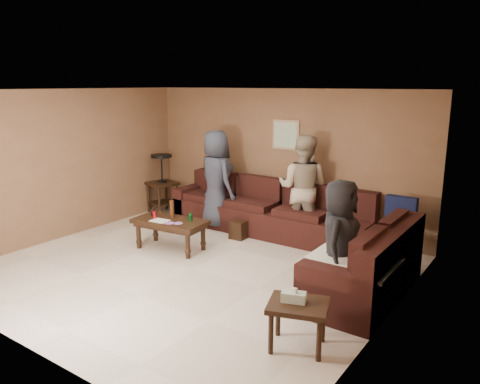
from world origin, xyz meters
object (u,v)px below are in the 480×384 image
(person_left, at_px, (216,179))
(waste_bin, at_px, (239,230))
(sectional_sofa, at_px, (293,230))
(coffee_table, at_px, (170,224))
(person_middle, at_px, (303,188))
(side_table_right, at_px, (297,309))
(end_table_left, at_px, (162,183))
(person_right, at_px, (339,242))

(person_left, bearing_deg, waste_bin, 178.17)
(sectional_sofa, relative_size, coffee_table, 3.81)
(sectional_sofa, relative_size, person_middle, 2.61)
(waste_bin, xyz_separation_m, person_middle, (0.89, 0.57, 0.74))
(side_table_right, bearing_deg, end_table_left, 147.98)
(sectional_sofa, height_order, coffee_table, sectional_sofa)
(coffee_table, relative_size, side_table_right, 1.73)
(side_table_right, xyz_separation_m, person_right, (-0.09, 1.21, 0.34))
(sectional_sofa, distance_m, end_table_left, 3.29)
(side_table_right, relative_size, waste_bin, 2.29)
(person_right, bearing_deg, person_left, 54.24)
(coffee_table, height_order, person_right, person_right)
(coffee_table, relative_size, person_right, 0.81)
(person_left, height_order, person_right, person_left)
(sectional_sofa, bearing_deg, side_table_right, -60.76)
(end_table_left, distance_m, side_table_right, 5.46)
(waste_bin, xyz_separation_m, person_right, (2.32, -1.23, 0.60))
(side_table_right, bearing_deg, person_middle, 116.78)
(side_table_right, relative_size, person_right, 0.47)
(coffee_table, relative_size, end_table_left, 1.02)
(sectional_sofa, height_order, end_table_left, end_table_left)
(coffee_table, bearing_deg, person_right, -3.52)
(side_table_right, height_order, person_right, person_right)
(waste_bin, relative_size, person_left, 0.17)
(side_table_right, bearing_deg, waste_bin, 134.73)
(sectional_sofa, relative_size, person_left, 2.61)
(sectional_sofa, bearing_deg, waste_bin, -178.77)
(side_table_right, xyz_separation_m, person_left, (-3.13, 2.75, 0.48))
(person_middle, height_order, person_right, person_middle)
(end_table_left, xyz_separation_m, waste_bin, (2.21, -0.45, -0.47))
(end_table_left, bearing_deg, person_left, -5.42)
(person_middle, xyz_separation_m, person_right, (1.43, -1.80, -0.14))
(sectional_sofa, height_order, waste_bin, sectional_sofa)
(waste_bin, relative_size, person_right, 0.20)
(person_left, height_order, person_middle, person_middle)
(person_left, bearing_deg, person_right, 174.81)
(person_middle, bearing_deg, sectional_sofa, 94.93)
(sectional_sofa, bearing_deg, person_left, 170.59)
(sectional_sofa, xyz_separation_m, person_right, (1.28, -1.25, 0.43))
(sectional_sofa, relative_size, waste_bin, 15.06)
(person_middle, bearing_deg, coffee_table, 37.90)
(sectional_sofa, bearing_deg, end_table_left, 172.41)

